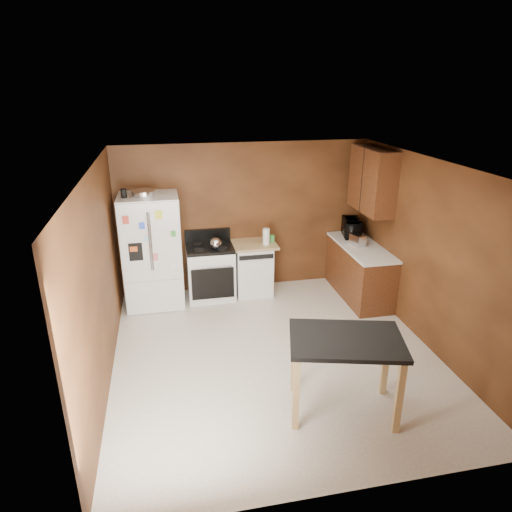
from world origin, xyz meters
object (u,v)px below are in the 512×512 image
object	(u,v)px
toaster	(358,240)
island	(346,350)
green_canister	(272,238)
kettle	(216,244)
gas_range	(210,271)
dishwasher	(253,268)
roasting_pan	(143,193)
paper_towel	(266,236)
refrigerator	(152,251)
pen_cup	(124,193)
microwave	(351,228)

from	to	relation	value
toaster	island	size ratio (longest dim) A/B	0.19
green_canister	kettle	bearing A→B (deg)	-167.52
gas_range	dishwasher	xyz separation A→B (m)	(0.72, 0.02, -0.01)
green_canister	gas_range	bearing A→B (deg)	-176.80
kettle	green_canister	bearing A→B (deg)	12.48
roasting_pan	paper_towel	bearing A→B (deg)	1.17
refrigerator	green_canister	bearing A→B (deg)	3.48
pen_cup	kettle	distance (m)	1.59
dishwasher	island	bearing A→B (deg)	-83.08
paper_towel	toaster	world-z (taller)	paper_towel
kettle	toaster	xyz separation A→B (m)	(2.29, -0.29, -0.00)
roasting_pan	island	distance (m)	3.82
microwave	island	size ratio (longest dim) A/B	0.37
kettle	gas_range	world-z (taller)	gas_range
pen_cup	paper_towel	xyz separation A→B (m)	(2.17, 0.07, -0.84)
kettle	toaster	world-z (taller)	kettle
kettle	pen_cup	bearing A→B (deg)	179.04
pen_cup	refrigerator	bearing A→B (deg)	12.48
microwave	refrigerator	bearing A→B (deg)	103.67
dishwasher	toaster	bearing A→B (deg)	-15.83
microwave	island	distance (m)	3.44
kettle	gas_range	bearing A→B (deg)	117.97
kettle	green_canister	distance (m)	1.00
roasting_pan	kettle	xyz separation A→B (m)	(1.05, -0.06, -0.85)
gas_range	dishwasher	distance (m)	0.72
toaster	island	xyz separation A→B (m)	(-1.27, -2.68, -0.23)
green_canister	toaster	xyz separation A→B (m)	(1.31, -0.50, 0.05)
kettle	green_canister	xyz separation A→B (m)	(0.98, 0.22, -0.05)
paper_towel	dishwasher	bearing A→B (deg)	157.59
kettle	gas_range	size ratio (longest dim) A/B	0.17
paper_towel	gas_range	xyz separation A→B (m)	(-0.93, 0.06, -0.56)
kettle	dishwasher	bearing A→B (deg)	15.87
green_canister	refrigerator	size ratio (longest dim) A/B	0.06
kettle	paper_towel	distance (m)	0.85
pen_cup	paper_towel	world-z (taller)	pen_cup
island	roasting_pan	bearing A→B (deg)	124.34
pen_cup	refrigerator	distance (m)	1.02
toaster	microwave	world-z (taller)	microwave
refrigerator	dishwasher	size ratio (longest dim) A/B	2.02
pen_cup	refrigerator	xyz separation A→B (m)	(0.33, 0.07, -0.96)
toaster	refrigerator	xyz separation A→B (m)	(-3.28, 0.38, -0.09)
refrigerator	gas_range	xyz separation A→B (m)	(0.91, 0.06, -0.44)
roasting_pan	gas_range	bearing A→B (deg)	6.00
gas_range	island	world-z (taller)	gas_range
pen_cup	green_canister	size ratio (longest dim) A/B	1.23
refrigerator	gas_range	bearing A→B (deg)	3.81
roasting_pan	microwave	world-z (taller)	roasting_pan
dishwasher	pen_cup	bearing A→B (deg)	-175.38
green_canister	dishwasher	xyz separation A→B (m)	(-0.34, -0.03, -0.49)
refrigerator	dishwasher	bearing A→B (deg)	2.99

